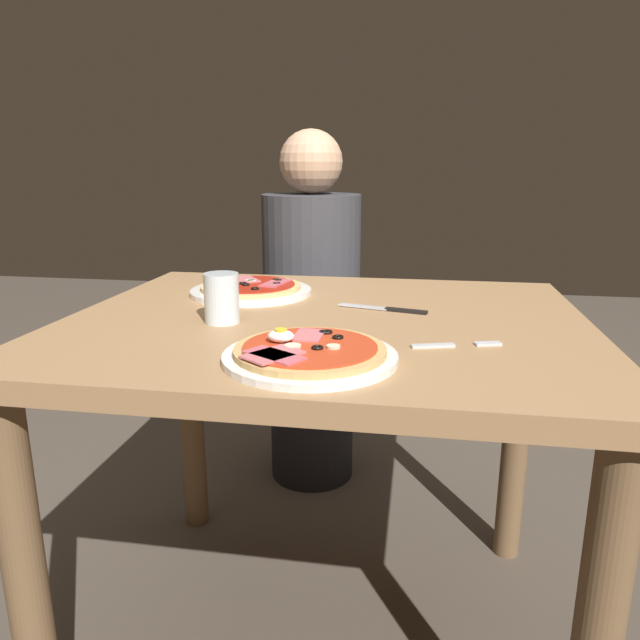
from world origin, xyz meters
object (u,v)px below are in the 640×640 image
pizza_foreground (309,353)px  diner_person (312,321)px  knife (388,309)px  dining_table (326,376)px  water_glass_near (222,301)px  fork (449,345)px  pizza_across_left (251,289)px

pizza_foreground → diner_person: diner_person is taller
knife → diner_person: diner_person is taller
dining_table → knife: bearing=31.5°
water_glass_near → fork: size_ratio=0.63×
water_glass_near → diner_person: 0.85m
pizza_across_left → fork: pizza_across_left is taller
water_glass_near → knife: 0.35m
pizza_across_left → knife: pizza_across_left is taller
fork → diner_person: 1.01m
dining_table → fork: 0.32m
water_glass_near → knife: bearing=25.7°
pizza_foreground → water_glass_near: 0.29m
pizza_across_left → fork: 0.57m
pizza_foreground → knife: (0.11, 0.35, -0.01)m
fork → diner_person: diner_person is taller
fork → knife: 0.27m
dining_table → pizza_foreground: size_ratio=3.76×
pizza_across_left → pizza_foreground: bearing=-64.0°
water_glass_near → diner_person: diner_person is taller
pizza_across_left → knife: 0.35m
pizza_foreground → fork: pizza_foreground is taller
pizza_across_left → fork: size_ratio=1.86×
pizza_across_left → diner_person: size_ratio=0.24×
fork → knife: bearing=115.8°
pizza_foreground → knife: 0.37m
dining_table → water_glass_near: bearing=-158.4°
pizza_foreground → diner_person: (-0.18, 1.01, -0.22)m
dining_table → knife: knife is taller
pizza_across_left → diner_person: bearing=85.1°
dining_table → pizza_across_left: 0.31m
dining_table → pizza_foreground: 0.31m
pizza_across_left → water_glass_near: bearing=-86.3°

